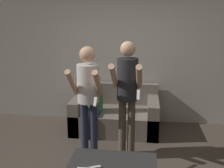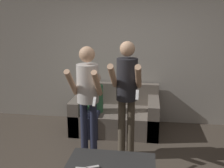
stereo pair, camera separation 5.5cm
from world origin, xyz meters
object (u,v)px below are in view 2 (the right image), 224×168
(person_standing_right, at_px, (127,89))
(coffee_table, at_px, (111,165))
(person_seated, at_px, (94,100))
(couch, at_px, (116,115))
(remote_far, at_px, (93,168))
(person_standing_left, at_px, (88,90))

(person_standing_right, distance_m, coffee_table, 1.09)
(person_seated, bearing_deg, person_standing_right, -51.80)
(person_standing_right, bearing_deg, person_seated, 128.20)
(person_standing_right, xyz_separation_m, person_seated, (-0.66, 0.83, -0.47))
(coffee_table, bearing_deg, couch, 95.51)
(coffee_table, distance_m, remote_far, 0.26)
(couch, bearing_deg, remote_far, -90.29)
(person_standing_right, distance_m, person_seated, 1.16)
(coffee_table, relative_size, remote_far, 6.93)
(person_standing_left, bearing_deg, couch, 75.06)
(couch, bearing_deg, person_standing_left, -104.94)
(couch, relative_size, coffee_table, 1.52)
(coffee_table, height_order, remote_far, remote_far)
(person_standing_left, height_order, coffee_table, person_standing_left)
(couch, height_order, remote_far, couch)
(remote_far, bearing_deg, coffee_table, 41.77)
(person_standing_right, height_order, person_seated, person_standing_right)
(couch, relative_size, person_seated, 1.38)
(person_seated, relative_size, remote_far, 7.61)
(person_standing_right, distance_m, remote_far, 1.23)
(person_seated, height_order, remote_far, person_seated)
(person_standing_left, distance_m, coffee_table, 1.16)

